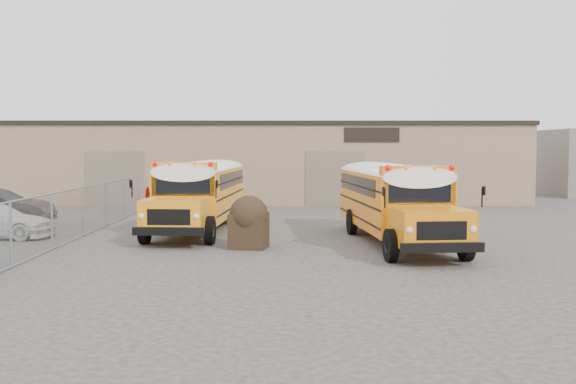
{
  "coord_description": "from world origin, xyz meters",
  "views": [
    {
      "loc": [
        1.3,
        -19.93,
        3.22
      ],
      "look_at": [
        1.39,
        3.3,
        1.6
      ],
      "focal_mm": 40.0,
      "sensor_mm": 36.0,
      "label": 1
    }
  ],
  "objects": [
    {
      "name": "warehouse",
      "position": [
        -0.0,
        19.99,
        2.37
      ],
      "size": [
        30.2,
        10.2,
        4.67
      ],
      "color": "#8D7657",
      "rests_on": "ground"
    },
    {
      "name": "chainlink_fence",
      "position": [
        -6.0,
        3.0,
        0.9
      ],
      "size": [
        0.07,
        18.07,
        1.81
      ],
      "color": "gray",
      "rests_on": "ground"
    },
    {
      "name": "school_bus_right",
      "position": [
        4.52,
        7.39,
        1.57
      ],
      "size": [
        3.08,
        9.43,
        2.71
      ],
      "color": "orange",
      "rests_on": "ground"
    },
    {
      "name": "school_bus_left",
      "position": [
        -1.65,
        10.75,
        1.58
      ],
      "size": [
        3.16,
        9.48,
        2.74
      ],
      "color": "orange",
      "rests_on": "ground"
    },
    {
      "name": "tarp_bundle",
      "position": [
        0.13,
        0.39,
        0.87
      ],
      "size": [
        1.31,
        1.24,
        1.69
      ],
      "color": "black",
      "rests_on": "ground"
    },
    {
      "name": "ground",
      "position": [
        0.0,
        0.0,
        0.0
      ],
      "size": [
        120.0,
        120.0,
        0.0
      ],
      "primitive_type": "plane",
      "color": "#32302E",
      "rests_on": "ground"
    }
  ]
}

